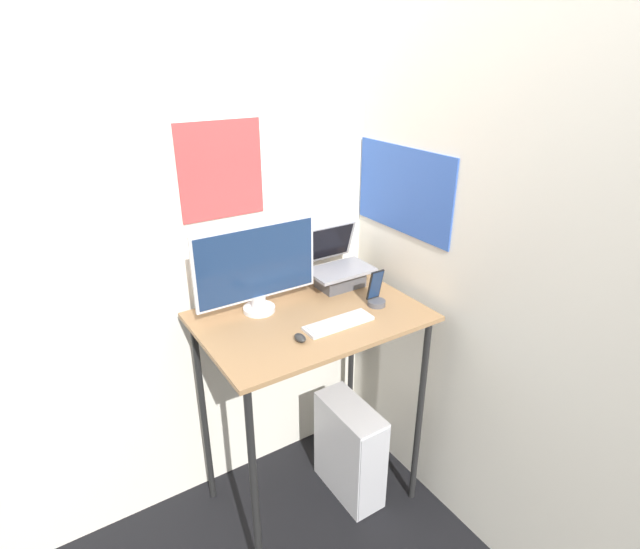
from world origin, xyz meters
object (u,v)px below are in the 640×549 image
object	(u,v)px
laptop	(338,270)
keyboard	(339,323)
mouse	(300,338)
monitor	(257,269)
computer_tower	(350,450)
cell_phone	(376,296)

from	to	relation	value
laptop	keyboard	distance (m)	0.39
mouse	laptop	bearing A→B (deg)	39.76
laptop	monitor	world-z (taller)	monitor
monitor	computer_tower	distance (m)	1.09
keyboard	cell_phone	size ratio (longest dim) A/B	1.82
monitor	mouse	xyz separation A→B (m)	(0.03, -0.31, -0.19)
keyboard	computer_tower	bearing A→B (deg)	28.60
computer_tower	keyboard	bearing A→B (deg)	-151.40
cell_phone	monitor	bearing A→B (deg)	153.64
monitor	keyboard	bearing A→B (deg)	-52.11
mouse	cell_phone	distance (m)	0.45
monitor	cell_phone	distance (m)	0.54
laptop	cell_phone	size ratio (longest dim) A/B	1.81
laptop	mouse	bearing A→B (deg)	-140.24
laptop	keyboard	bearing A→B (deg)	-123.74
keyboard	monitor	bearing A→B (deg)	127.89
monitor	cell_phone	xyz separation A→B (m)	(0.47, -0.23, -0.16)
monitor	mouse	world-z (taller)	monitor
laptop	cell_phone	distance (m)	0.27
laptop	cell_phone	bearing A→B (deg)	-83.99
laptop	mouse	xyz separation A→B (m)	(-0.41, -0.34, -0.06)
keyboard	computer_tower	distance (m)	0.83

